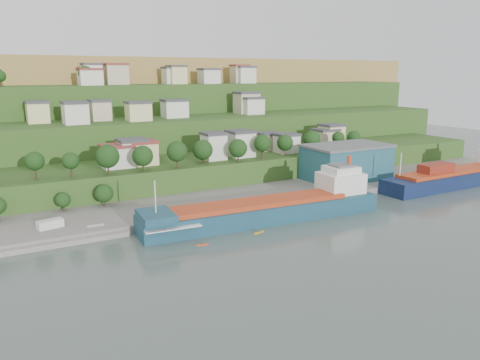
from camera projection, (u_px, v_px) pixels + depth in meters
ground at (274, 230)px, 123.05m from camera, size 500.00×500.00×0.00m
quay at (279, 196)px, 156.35m from camera, size 220.00×26.00×4.00m
pebble_beach at (40, 239)px, 116.18m from camera, size 40.00×18.00×2.40m
hillside at (115, 145)px, 267.34m from camera, size 360.00×211.34×96.00m
cargo_ship_near at (271, 210)px, 130.58m from camera, size 70.59×15.11×18.00m
cargo_ship_far at (460, 177)px, 171.98m from camera, size 66.76×12.52×18.08m
warehouse at (346, 162)px, 171.58m from camera, size 31.06×19.10×12.80m
caravan at (50, 225)px, 118.03m from camera, size 6.65×3.95×2.90m
dinghy at (96, 227)px, 120.04m from camera, size 4.24×1.61×0.85m
kayak_orange at (202, 244)px, 111.91m from camera, size 2.95×1.38×0.73m
kayak_yellow at (258, 232)px, 120.38m from camera, size 3.28×1.24×0.81m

